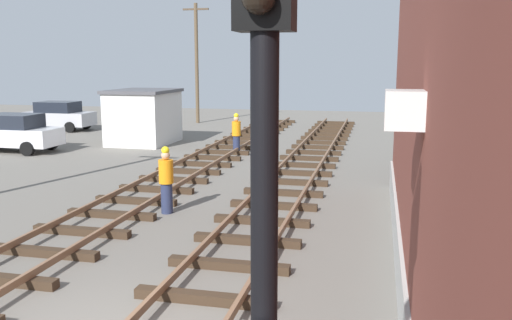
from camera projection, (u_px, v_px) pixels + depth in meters
signal_mast at (264, 177)px, 3.44m from camera, size 0.36×0.40×5.39m
control_hut at (144, 116)px, 27.66m from camera, size 3.00×3.80×2.76m
parked_car_white at (14, 133)px, 25.13m from camera, size 4.20×2.04×1.76m
parked_car_silver at (58, 116)px, 33.14m from camera, size 4.20×2.04×1.76m
utility_pole_far at (197, 61)px, 36.65m from camera, size 1.80×0.24×8.02m
track_worker_foreground at (166, 180)px, 14.80m from camera, size 0.40×0.40×1.87m
track_worker_distant at (236, 134)px, 24.41m from camera, size 0.40×0.40×1.87m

